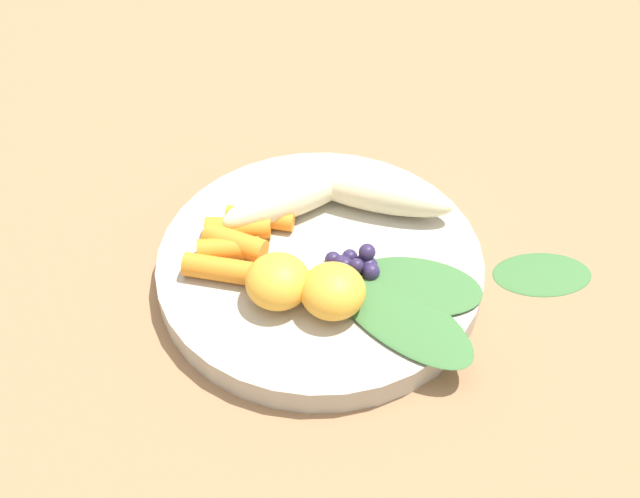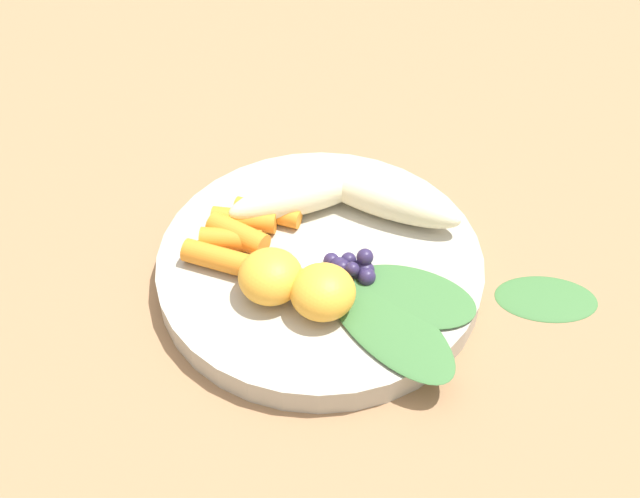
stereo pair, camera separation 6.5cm
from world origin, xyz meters
The scene contains 16 objects.
ground_plane centered at (0.00, 0.00, 0.00)m, with size 2.40×2.40×0.00m, color #99704C.
bowl centered at (0.00, 0.00, 0.01)m, with size 0.26×0.26×0.02m, color #B2AD9E.
banana_peeled_left centered at (0.03, 0.05, 0.04)m, with size 0.13×0.03×0.03m, color beige.
banana_peeled_right centered at (0.07, 0.00, 0.04)m, with size 0.13×0.03×0.03m, color beige.
orange_segment_near centered at (-0.03, -0.04, 0.04)m, with size 0.05×0.05×0.04m, color #F4A833.
orange_segment_far centered at (-0.05, 0.00, 0.04)m, with size 0.05×0.05×0.04m, color #F4A833.
carrot_front centered at (0.00, 0.06, 0.03)m, with size 0.01×0.01×0.06m, color orange.
carrot_mid_left centered at (-0.02, 0.07, 0.03)m, with size 0.02×0.02×0.05m, color orange.
carrot_mid_right centered at (-0.03, 0.06, 0.03)m, with size 0.02×0.02×0.05m, color orange.
carrot_rear centered at (-0.04, 0.06, 0.03)m, with size 0.02×0.02×0.05m, color orange.
carrot_small centered at (-0.06, 0.05, 0.03)m, with size 0.02×0.02×0.06m, color orange.
blueberry_pile centered at (0.01, -0.03, 0.03)m, with size 0.03×0.04×0.02m.
coconut_shred_patch centered at (0.00, 0.00, 0.02)m, with size 0.04×0.04×0.00m, color white.
kale_leaf_left centered at (-0.01, -0.08, 0.03)m, with size 0.13×0.06×0.01m, color #3D7038.
kale_leaf_right centered at (0.02, -0.08, 0.03)m, with size 0.10×0.06×0.01m, color #3D7038.
kale_leaf_stray centered at (0.11, -0.14, 0.00)m, with size 0.08×0.05×0.01m, color #3D7038.
Camera 2 is at (-0.32, -0.32, 0.51)m, focal length 47.35 mm.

